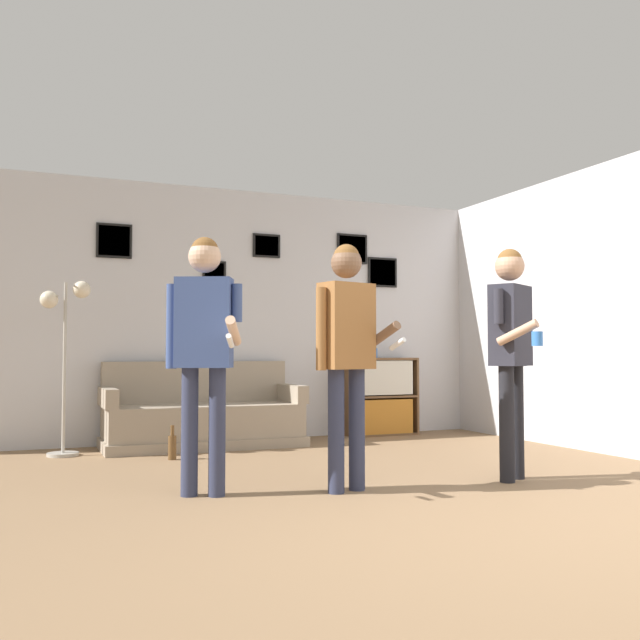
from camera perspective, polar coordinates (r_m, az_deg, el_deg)
ground_plane at (r=3.87m, az=18.35°, el=-16.40°), size 20.00×20.00×0.00m
wall_back at (r=7.85m, az=-4.40°, el=0.48°), size 7.40×0.08×2.70m
wall_right at (r=7.16m, az=21.47°, el=0.90°), size 0.06×6.97×2.70m
couch at (r=7.25m, az=-9.38°, el=-7.74°), size 1.95×0.80×0.84m
bookshelf at (r=8.17m, az=4.94°, el=-6.12°), size 0.81×0.30×0.87m
floor_lamp at (r=6.88m, az=-19.73°, el=-1.02°), size 0.44×0.28×1.59m
person_player_foreground_left at (r=4.72m, az=-9.27°, el=-1.24°), size 0.46×0.58×1.69m
person_player_foreground_center at (r=4.82m, az=2.15°, el=-1.51°), size 0.55×0.42×1.67m
person_watcher_holding_cup at (r=5.42m, az=15.04°, el=-1.31°), size 0.44×0.56×1.70m
bottle_on_floor at (r=6.43m, az=-11.74°, el=-9.86°), size 0.07×0.07×0.30m
drinking_cup at (r=8.11m, az=4.35°, el=-2.65°), size 0.08×0.08×0.11m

